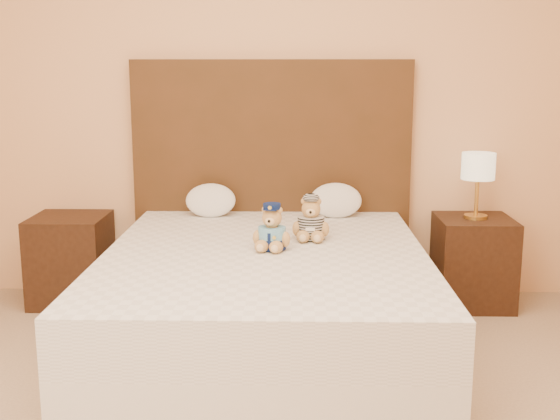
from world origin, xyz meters
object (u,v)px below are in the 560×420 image
object	(u,v)px
nightstand_right	(473,262)
pillow_left	(211,199)
teddy_prisoner	(311,218)
pillow_right	(336,199)
bed	(265,303)
lamp	(478,170)
nightstand_left	(71,259)
teddy_police	(272,227)

from	to	relation	value
nightstand_right	pillow_left	world-z (taller)	pillow_left
teddy_prisoner	pillow_right	xyz separation A→B (m)	(0.17, 0.60, -0.00)
pillow_right	pillow_left	bearing A→B (deg)	180.00
bed	lamp	xyz separation A→B (m)	(1.25, 0.80, 0.57)
nightstand_left	nightstand_right	distance (m)	2.50
teddy_police	bed	bearing A→B (deg)	-136.46
pillow_right	nightstand_left	bearing A→B (deg)	-178.96
teddy_police	teddy_prisoner	size ratio (longest dim) A/B	1.01
pillow_left	nightstand_left	bearing A→B (deg)	-178.05
nightstand_right	lamp	distance (m)	0.57
teddy_police	pillow_right	world-z (taller)	teddy_police
bed	lamp	distance (m)	1.59
bed	nightstand_left	xyz separation A→B (m)	(-1.25, 0.80, -0.00)
nightstand_left	pillow_left	bearing A→B (deg)	1.95
bed	teddy_police	distance (m)	0.39
teddy_prisoner	nightstand_left	bearing A→B (deg)	162.98
lamp	teddy_police	xyz separation A→B (m)	(-1.22, -0.78, -0.18)
lamp	teddy_police	world-z (taller)	lamp
pillow_left	lamp	bearing A→B (deg)	-1.06
nightstand_right	pillow_left	bearing A→B (deg)	178.94
bed	pillow_right	xyz separation A→B (m)	(0.40, 0.83, 0.39)
nightstand_right	pillow_right	size ratio (longest dim) A/B	1.73
pillow_right	nightstand_right	bearing A→B (deg)	-2.02
teddy_police	teddy_prisoner	bearing A→B (deg)	58.55
bed	nightstand_right	size ratio (longest dim) A/B	3.64
nightstand_left	lamp	xyz separation A→B (m)	(2.50, 0.00, 0.57)
nightstand_left	lamp	size ratio (longest dim) A/B	1.38
nightstand_left	nightstand_right	world-z (taller)	same
lamp	pillow_right	size ratio (longest dim) A/B	1.26
nightstand_left	pillow_right	xyz separation A→B (m)	(1.65, 0.03, 0.39)
bed	lamp	bearing A→B (deg)	32.62
nightstand_right	pillow_left	size ratio (longest dim) A/B	1.79
nightstand_left	pillow_right	world-z (taller)	pillow_right
nightstand_left	teddy_prisoner	xyz separation A→B (m)	(1.48, -0.57, 0.39)
teddy_police	nightstand_left	bearing A→B (deg)	160.57
pillow_left	pillow_right	world-z (taller)	pillow_right
bed	teddy_prisoner	bearing A→B (deg)	44.94
pillow_right	lamp	bearing A→B (deg)	-2.02
lamp	pillow_right	xyz separation A→B (m)	(-0.85, 0.03, -0.19)
bed	teddy_police	xyz separation A→B (m)	(0.03, 0.02, 0.39)
lamp	pillow_left	xyz separation A→B (m)	(-1.62, 0.03, -0.19)
bed	teddy_police	size ratio (longest dim) A/B	8.55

